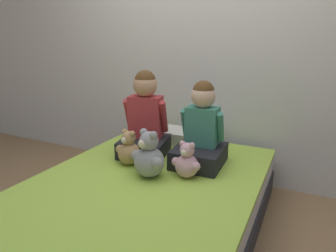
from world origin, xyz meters
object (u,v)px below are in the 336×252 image
at_px(teddy_bear_held_by_left_child, 129,150).
at_px(teddy_bear_held_by_right_child, 187,162).
at_px(teddy_bear_between_children, 149,157).
at_px(child_on_left, 145,120).
at_px(bed, 144,208).
at_px(pillow_at_headboard, 190,138).
at_px(child_on_right, 201,133).

relative_size(teddy_bear_held_by_left_child, teddy_bear_held_by_right_child, 1.06).
height_order(teddy_bear_held_by_right_child, teddy_bear_between_children, teddy_bear_between_children).
bearing_deg(teddy_bear_held_by_left_child, child_on_left, 103.63).
relative_size(bed, pillow_at_headboard, 3.67).
height_order(teddy_bear_held_by_left_child, teddy_bear_held_by_right_child, teddy_bear_held_by_left_child).
distance_m(bed, pillow_at_headboard, 0.87).
relative_size(teddy_bear_held_by_right_child, teddy_bear_between_children, 0.77).
distance_m(teddy_bear_held_by_right_child, pillow_at_headboard, 0.69).
height_order(child_on_left, teddy_bear_held_by_left_child, child_on_left).
distance_m(child_on_right, teddy_bear_held_by_right_child, 0.30).
xyz_separation_m(child_on_left, teddy_bear_held_by_right_child, (0.47, -0.27, -0.17)).
bearing_deg(child_on_right, pillow_at_headboard, 119.16).
bearing_deg(child_on_right, teddy_bear_held_by_left_child, -153.79).
height_order(teddy_bear_held_by_left_child, pillow_at_headboard, teddy_bear_held_by_left_child).
relative_size(teddy_bear_held_by_left_child, pillow_at_headboard, 0.49).
bearing_deg(teddy_bear_between_children, pillow_at_headboard, 107.63).
bearing_deg(child_on_left, child_on_right, -11.74).
distance_m(bed, child_on_left, 0.70).
bearing_deg(bed, child_on_left, 117.84).
relative_size(child_on_left, teddy_bear_held_by_right_child, 2.65).
bearing_deg(teddy_bear_between_children, child_on_right, 75.84).
bearing_deg(child_on_right, teddy_bear_held_by_right_child, -92.29).
xyz_separation_m(teddy_bear_held_by_left_child, pillow_at_headboard, (0.24, 0.63, -0.06)).
distance_m(child_on_left, teddy_bear_between_children, 0.46).
xyz_separation_m(child_on_right, teddy_bear_between_children, (-0.23, -0.37, -0.10)).
relative_size(child_on_right, teddy_bear_held_by_left_child, 2.31).
relative_size(child_on_right, teddy_bear_held_by_right_child, 2.44).
xyz_separation_m(bed, pillow_at_headboard, (0.00, 0.83, 0.25)).
bearing_deg(bed, child_on_right, 63.40).
bearing_deg(child_on_left, bed, -73.82).
relative_size(child_on_left, teddy_bear_held_by_left_child, 2.52).
bearing_deg(pillow_at_headboard, bed, -90.00).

